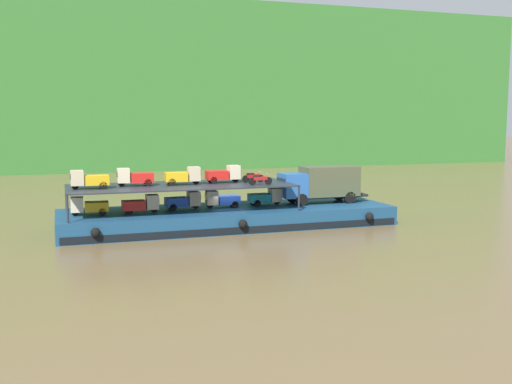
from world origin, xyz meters
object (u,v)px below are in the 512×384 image
Objects in this scene: mini_truck_upper_bow at (224,174)px; mini_truck_lower_bow at (266,197)px; mini_truck_upper_stern at (89,179)px; mini_truck_upper_mid at (135,177)px; motorcycle_upper_port at (260,179)px; motorcycle_upper_centre at (253,177)px; mini_truck_lower_mid at (183,201)px; cargo_barge at (229,217)px; covered_lorry at (321,183)px; mini_truck_upper_fore at (183,176)px; mini_truck_lower_aft at (141,204)px; mini_truck_lower_stern at (89,206)px; mini_truck_lower_fore at (222,199)px.

mini_truck_lower_bow is at bearing -0.32° from mini_truck_upper_bow.
mini_truck_upper_stern is (-14.10, -0.93, 2.00)m from mini_truck_lower_bow.
mini_truck_upper_mid is at bearing 13.58° from mini_truck_upper_stern.
mini_truck_lower_bow is at bearing 61.80° from motorcycle_upper_port.
motorcycle_upper_port is at bearing -91.95° from motorcycle_upper_centre.
mini_truck_lower_mid is at bearing -0.24° from mini_truck_upper_mid.
covered_lorry is at bearing 2.19° from cargo_barge.
mini_truck_upper_fore is (-3.61, 0.16, 3.44)m from cargo_barge.
mini_truck_upper_fore is (3.39, 0.58, 2.00)m from mini_truck_lower_aft.
covered_lorry is 6.70m from motorcycle_upper_port.
motorcycle_upper_centre is at bearing 2.73° from mini_truck_lower_aft.
mini_truck_upper_bow is (3.35, 0.14, 2.00)m from mini_truck_lower_mid.
mini_truck_lower_stern is 1.46× the size of motorcycle_upper_centre.
mini_truck_lower_bow is 1.46× the size of motorcycle_upper_port.
mini_truck_lower_stern is at bearing -170.93° from mini_truck_upper_mid.
mini_truck_upper_bow is at bearing 1.02° from mini_truck_upper_mid.
motorcycle_upper_centre is at bearing -12.58° from mini_truck_upper_bow.
mini_truck_upper_stern reaches higher than motorcycle_upper_centre.
mini_truck_upper_fore is at bearing -173.66° from mini_truck_upper_bow.
mini_truck_lower_aft is 0.99× the size of mini_truck_upper_fore.
covered_lorry is at bearing 2.73° from motorcycle_upper_centre.
cargo_barge is 9.54× the size of mini_truck_upper_fore.
mini_truck_upper_bow reaches higher than mini_truck_lower_stern.
mini_truck_upper_bow reaches higher than mini_truck_lower_bow.
mini_truck_upper_stern is 1.00× the size of mini_truck_upper_mid.
mini_truck_lower_mid is (-11.85, 0.08, -1.00)m from covered_lorry.
mini_truck_lower_fore is 3.81m from motorcycle_upper_port.
mini_truck_lower_stern is 1.00× the size of mini_truck_upper_fore.
motorcycle_upper_port is (12.77, -1.56, -0.26)m from mini_truck_upper_stern.
mini_truck_upper_mid reaches higher than cargo_barge.
covered_lorry reaches higher than mini_truck_lower_fore.
mini_truck_upper_fore is (-0.02, -0.23, 2.00)m from mini_truck_lower_mid.
mini_truck_upper_bow is (-3.58, 0.02, 2.00)m from mini_truck_lower_bow.
cargo_barge is 3.68m from mini_truck_lower_bow.
cargo_barge is 4.25m from motorcycle_upper_port.
mini_truck_upper_stern is at bearing -177.80° from cargo_barge.
mini_truck_upper_fore reaches higher than motorcycle_upper_port.
mini_truck_upper_mid is (3.47, 0.55, 2.00)m from mini_truck_lower_stern.
mini_truck_lower_bow is at bearing 177.65° from covered_lorry.
mini_truck_lower_stern and mini_truck_lower_fore have the same top height.
mini_truck_upper_mid is at bearing 165.70° from motorcycle_upper_port.
mini_truck_lower_fore is at bearing 4.29° from mini_truck_upper_stern.
mini_truck_upper_fore is (-3.16, -0.20, 2.00)m from mini_truck_lower_fore.
mini_truck_upper_stern is 1.00× the size of mini_truck_upper_bow.
mini_truck_upper_fore is 1.46× the size of motorcycle_upper_centre.
mini_truck_lower_aft is 0.99× the size of mini_truck_upper_stern.
mini_truck_lower_stern is at bearing 171.88° from motorcycle_upper_port.
cargo_barge is at bearing -179.45° from motorcycle_upper_centre.
mini_truck_lower_bow is (10.35, 0.93, 0.00)m from mini_truck_lower_aft.
mini_truck_upper_fore reaches higher than covered_lorry.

